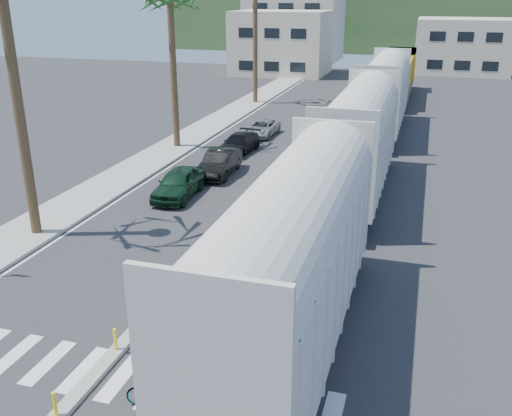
# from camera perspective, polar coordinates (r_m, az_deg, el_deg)

# --- Properties ---
(ground) EXTENTS (140.00, 140.00, 0.00)m
(ground) POSITION_cam_1_polar(r_m,az_deg,el_deg) (19.00, -12.23, -12.34)
(ground) COLOR #28282B
(ground) RESTS_ON ground
(sidewalk) EXTENTS (3.00, 90.00, 0.15)m
(sidewalk) POSITION_cam_1_polar(r_m,az_deg,el_deg) (43.39, -6.50, 7.11)
(sidewalk) COLOR gray
(sidewalk) RESTS_ON ground
(rails) EXTENTS (1.56, 100.00, 0.06)m
(rails) POSITION_cam_1_polar(r_m,az_deg,el_deg) (43.08, 12.03, 6.62)
(rails) COLOR black
(rails) RESTS_ON ground
(median) EXTENTS (0.45, 60.00, 0.85)m
(median) POSITION_cam_1_polar(r_m,az_deg,el_deg) (36.13, 2.89, 4.45)
(median) COLOR gray
(median) RESTS_ON ground
(crosswalk) EXTENTS (14.00, 2.20, 0.01)m
(crosswalk) POSITION_cam_1_polar(r_m,az_deg,el_deg) (17.60, -15.42, -15.59)
(crosswalk) COLOR silver
(crosswalk) RESTS_ON ground
(lane_markings) EXTENTS (9.42, 90.00, 0.01)m
(lane_markings) POSITION_cam_1_polar(r_m,az_deg,el_deg) (41.38, 1.69, 6.46)
(lane_markings) COLOR silver
(lane_markings) RESTS_ON ground
(freight_train) EXTENTS (3.00, 60.94, 5.85)m
(freight_train) POSITION_cam_1_polar(r_m,az_deg,el_deg) (35.88, 11.34, 8.60)
(freight_train) COLOR beige
(freight_train) RESTS_ON ground
(buildings) EXTENTS (38.00, 27.00, 10.00)m
(buildings) POSITION_cam_1_polar(r_m,az_deg,el_deg) (86.83, 7.30, 16.74)
(buildings) COLOR beige
(buildings) RESTS_ON ground
(hillside) EXTENTS (80.00, 20.00, 12.00)m
(hillside) POSITION_cam_1_polar(r_m,az_deg,el_deg) (114.11, 13.26, 18.13)
(hillside) COLOR #385628
(hillside) RESTS_ON ground
(car_lead) EXTENTS (2.28, 4.67, 1.53)m
(car_lead) POSITION_cam_1_polar(r_m,az_deg,el_deg) (30.46, -7.77, 2.47)
(car_lead) COLOR black
(car_lead) RESTS_ON ground
(car_second) EXTENTS (1.97, 4.66, 1.49)m
(car_second) POSITION_cam_1_polar(r_m,az_deg,el_deg) (33.99, -3.64, 4.53)
(car_second) COLOR black
(car_second) RESTS_ON ground
(car_third) EXTENTS (2.63, 4.78, 1.29)m
(car_third) POSITION_cam_1_polar(r_m,az_deg,el_deg) (38.76, -1.75, 6.45)
(car_third) COLOR black
(car_third) RESTS_ON ground
(car_rear) EXTENTS (2.30, 4.37, 1.17)m
(car_rear) POSITION_cam_1_polar(r_m,az_deg,el_deg) (43.57, 0.58, 7.98)
(car_rear) COLOR #A4A7A9
(car_rear) RESTS_ON ground
(cyclist) EXTENTS (1.45, 2.02, 2.13)m
(cyclist) POSITION_cam_1_polar(r_m,az_deg,el_deg) (15.75, -9.84, -16.99)
(cyclist) COLOR #9EA0A5
(cyclist) RESTS_ON ground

